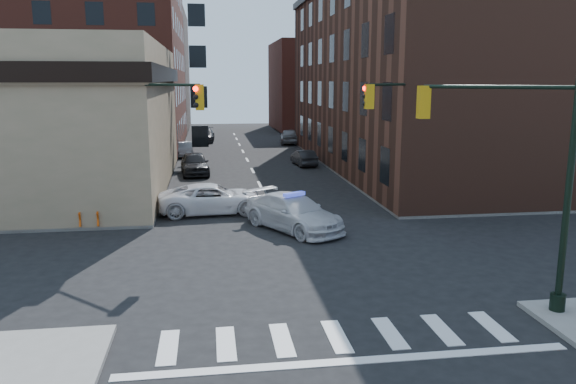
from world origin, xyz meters
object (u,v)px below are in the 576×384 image
object	(u,v)px
parked_car_wnear	(195,163)
pedestrian_a	(119,207)
parked_car_wfar	(184,149)
police_car	(293,213)
barricade_nw_a	(118,215)
parked_car_enear	(304,158)
pedestrian_b	(29,199)
barrel_bank	(168,205)
barrel_road	(303,212)
pickup	(213,199)

from	to	relation	value
parked_car_wnear	pedestrian_a	distance (m)	15.19
parked_car_wfar	police_car	bearing A→B (deg)	-82.20
barricade_nw_a	parked_car_enear	bearing A→B (deg)	59.53
parked_car_wfar	pedestrian_b	size ratio (longest dim) A/B	2.44
barrel_bank	parked_car_enear	bearing A→B (deg)	57.84
parked_car_wfar	parked_car_wnear	bearing A→B (deg)	-88.50
parked_car_enear	barrel_road	size ratio (longest dim) A/B	3.88
pickup	parked_car_enear	size ratio (longest dim) A/B	1.43
pedestrian_a	barrel_road	distance (m)	8.82
barrel_bank	parked_car_wfar	bearing A→B (deg)	90.00
pickup	barricade_nw_a	world-z (taller)	pickup
barrel_bank	barricade_nw_a	distance (m)	3.17
pedestrian_a	barrel_bank	xyz separation A→B (m)	(2.09, 2.37, -0.47)
police_car	parked_car_wnear	bearing A→B (deg)	75.73
parked_car_wfar	pedestrian_a	bearing A→B (deg)	-99.67
parked_car_wnear	barrel_bank	world-z (taller)	parked_car_wnear
police_car	pickup	distance (m)	5.31
police_car	pickup	world-z (taller)	police_car
barrel_road	barricade_nw_a	xyz separation A→B (m)	(-8.84, 0.20, 0.10)
pickup	barrel_road	xyz separation A→B (m)	(4.37, -2.40, -0.27)
pickup	barricade_nw_a	bearing A→B (deg)	112.60
pedestrian_b	barricade_nw_a	world-z (taller)	pedestrian_b
parked_car_wnear	barrel_road	world-z (taller)	parked_car_wnear
barricade_nw_a	parked_car_wfar	bearing A→B (deg)	88.28
pedestrian_b	parked_car_enear	bearing A→B (deg)	48.93
parked_car_enear	pedestrian_b	bearing A→B (deg)	37.16
pedestrian_b	parked_car_wfar	bearing A→B (deg)	79.16
parked_car_enear	police_car	bearing A→B (deg)	73.29
pedestrian_b	pedestrian_a	bearing A→B (deg)	-22.34
pedestrian_a	parked_car_wnear	bearing A→B (deg)	110.37
police_car	parked_car_enear	size ratio (longest dim) A/B	1.44
parked_car_wnear	pickup	bearing A→B (deg)	-89.44
police_car	parked_car_enear	xyz separation A→B (m)	(3.86, 19.67, -0.17)
pickup	barrel_road	size ratio (longest dim) A/B	5.55
pickup	barrel_road	distance (m)	4.99
parked_car_enear	pedestrian_a	size ratio (longest dim) A/B	2.40
pedestrian_a	pedestrian_b	bearing A→B (deg)	-175.84
parked_car_wfar	barricade_nw_a	xyz separation A→B (m)	(-2.13, -25.00, -0.05)
parked_car_wfar	parked_car_enear	size ratio (longest dim) A/B	1.02
parked_car_wnear	parked_car_enear	xyz separation A→B (m)	(8.72, 3.22, -0.18)
pedestrian_b	barrel_bank	distance (m)	6.88
barrel_bank	pedestrian_b	bearing A→B (deg)	178.18
police_car	parked_car_enear	world-z (taller)	police_car
barrel_bank	barricade_nw_a	size ratio (longest dim) A/B	0.81
barrel_bank	pickup	bearing A→B (deg)	-3.37
pedestrian_b	barricade_nw_a	bearing A→B (deg)	-22.26
police_car	pedestrian_a	xyz separation A→B (m)	(-8.09, 1.61, 0.15)
parked_car_wfar	barricade_nw_a	size ratio (longest dim) A/B	3.28
police_car	pedestrian_b	world-z (taller)	pedestrian_b
parked_car_wfar	barrel_bank	bearing A→B (deg)	-94.89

